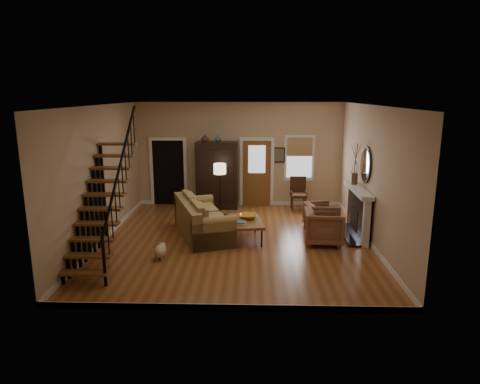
{
  "coord_description": "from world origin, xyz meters",
  "views": [
    {
      "loc": [
        0.4,
        -10.04,
        3.59
      ],
      "look_at": [
        0.1,
        0.4,
        1.15
      ],
      "focal_mm": 32.0,
      "sensor_mm": 36.0,
      "label": 1
    }
  ],
  "objects_px": {
    "armoire": "(217,175)",
    "coffee_table": "(246,230)",
    "floor_lamp": "(220,190)",
    "armchair_right": "(321,216)",
    "side_chair": "(298,194)",
    "sofa": "(203,218)",
    "armchair_left": "(324,227)"
  },
  "relations": [
    {
      "from": "sofa",
      "to": "side_chair",
      "type": "height_order",
      "value": "side_chair"
    },
    {
      "from": "coffee_table",
      "to": "side_chair",
      "type": "relative_size",
      "value": 1.3
    },
    {
      "from": "armoire",
      "to": "coffee_table",
      "type": "distance_m",
      "value": 3.3
    },
    {
      "from": "armoire",
      "to": "sofa",
      "type": "relative_size",
      "value": 0.86
    },
    {
      "from": "floor_lamp",
      "to": "armchair_right",
      "type": "bearing_deg",
      "value": -22.03
    },
    {
      "from": "coffee_table",
      "to": "side_chair",
      "type": "bearing_deg",
      "value": 60.87
    },
    {
      "from": "armoire",
      "to": "floor_lamp",
      "type": "relative_size",
      "value": 1.34
    },
    {
      "from": "coffee_table",
      "to": "floor_lamp",
      "type": "xyz_separation_m",
      "value": [
        -0.8,
        2.1,
        0.53
      ]
    },
    {
      "from": "floor_lamp",
      "to": "armoire",
      "type": "bearing_deg",
      "value": 99.53
    },
    {
      "from": "floor_lamp",
      "to": "side_chair",
      "type": "bearing_deg",
      "value": 17.53
    },
    {
      "from": "armchair_right",
      "to": "sofa",
      "type": "bearing_deg",
      "value": 90.15
    },
    {
      "from": "coffee_table",
      "to": "armoire",
      "type": "bearing_deg",
      "value": 107.39
    },
    {
      "from": "sofa",
      "to": "coffee_table",
      "type": "bearing_deg",
      "value": -34.86
    },
    {
      "from": "armchair_left",
      "to": "side_chair",
      "type": "distance_m",
      "value": 3.08
    },
    {
      "from": "armoire",
      "to": "side_chair",
      "type": "height_order",
      "value": "armoire"
    },
    {
      "from": "armoire",
      "to": "side_chair",
      "type": "bearing_deg",
      "value": -4.48
    },
    {
      "from": "armoire",
      "to": "sofa",
      "type": "bearing_deg",
      "value": -93.01
    },
    {
      "from": "sofa",
      "to": "side_chair",
      "type": "xyz_separation_m",
      "value": [
        2.69,
        2.56,
        0.06
      ]
    },
    {
      "from": "armchair_right",
      "to": "floor_lamp",
      "type": "height_order",
      "value": "floor_lamp"
    },
    {
      "from": "armoire",
      "to": "armchair_left",
      "type": "distance_m",
      "value": 4.38
    },
    {
      "from": "coffee_table",
      "to": "armchair_left",
      "type": "xyz_separation_m",
      "value": [
        1.89,
        -0.2,
        0.17
      ]
    },
    {
      "from": "coffee_table",
      "to": "side_chair",
      "type": "xyz_separation_m",
      "value": [
        1.59,
        2.86,
        0.26
      ]
    },
    {
      "from": "coffee_table",
      "to": "armchair_left",
      "type": "distance_m",
      "value": 1.91
    },
    {
      "from": "sofa",
      "to": "floor_lamp",
      "type": "distance_m",
      "value": 1.86
    },
    {
      "from": "armoire",
      "to": "armchair_left",
      "type": "height_order",
      "value": "armoire"
    },
    {
      "from": "armchair_left",
      "to": "side_chair",
      "type": "xyz_separation_m",
      "value": [
        -0.3,
        3.06,
        0.09
      ]
    },
    {
      "from": "armchair_left",
      "to": "armoire",
      "type": "bearing_deg",
      "value": 45.14
    },
    {
      "from": "armchair_right",
      "to": "armoire",
      "type": "bearing_deg",
      "value": 42.68
    },
    {
      "from": "armchair_left",
      "to": "coffee_table",
      "type": "bearing_deg",
      "value": 87.88
    },
    {
      "from": "sofa",
      "to": "coffee_table",
      "type": "distance_m",
      "value": 1.16
    },
    {
      "from": "armoire",
      "to": "floor_lamp",
      "type": "bearing_deg",
      "value": -80.47
    },
    {
      "from": "floor_lamp",
      "to": "side_chair",
      "type": "height_order",
      "value": "floor_lamp"
    }
  ]
}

